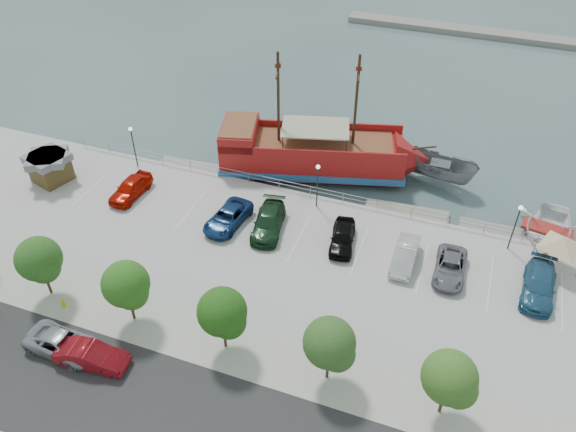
% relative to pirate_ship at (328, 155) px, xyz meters
% --- Properties ---
extents(ground, '(160.00, 160.00, 0.00)m').
position_rel_pirate_ship_xyz_m(ground, '(1.03, -13.04, -2.12)').
color(ground, '#394D4F').
extents(street, '(100.00, 8.00, 0.04)m').
position_rel_pirate_ship_xyz_m(street, '(1.03, -29.04, -1.11)').
color(street, '#282828').
rests_on(street, land_slab).
extents(sidewalk, '(100.00, 4.00, 0.05)m').
position_rel_pirate_ship_xyz_m(sidewalk, '(1.03, -23.04, -1.11)').
color(sidewalk, '#B1AE96').
rests_on(sidewalk, land_slab).
extents(seawall_railing, '(50.00, 0.06, 1.00)m').
position_rel_pirate_ship_xyz_m(seawall_railing, '(1.03, -5.24, -0.60)').
color(seawall_railing, gray).
rests_on(seawall_railing, land_slab).
extents(far_shore, '(40.00, 3.00, 0.80)m').
position_rel_pirate_ship_xyz_m(far_shore, '(11.03, 41.96, -1.72)').
color(far_shore, gray).
rests_on(far_shore, ground).
extents(pirate_ship, '(20.50, 10.44, 12.69)m').
position_rel_pirate_ship_xyz_m(pirate_ship, '(0.00, 0.00, 0.00)').
color(pirate_ship, '#A11614').
rests_on(pirate_ship, ground).
extents(patrol_boat, '(7.57, 4.33, 2.76)m').
position_rel_pirate_ship_xyz_m(patrol_boat, '(10.33, 2.07, -0.74)').
color(patrol_boat, slate).
rests_on(patrol_boat, ground).
extents(speedboat, '(6.47, 8.18, 1.53)m').
position_rel_pirate_ship_xyz_m(speedboat, '(19.99, -3.06, -1.36)').
color(speedboat, white).
rests_on(speedboat, ground).
extents(dock_west, '(6.69, 2.52, 0.37)m').
position_rel_pirate_ship_xyz_m(dock_west, '(-12.74, -3.84, -1.94)').
color(dock_west, gray).
rests_on(dock_west, ground).
extents(dock_mid, '(7.40, 2.61, 0.42)m').
position_rel_pirate_ship_xyz_m(dock_mid, '(8.51, -3.84, -1.92)').
color(dock_mid, gray).
rests_on(dock_mid, ground).
extents(dock_east, '(7.23, 2.24, 0.41)m').
position_rel_pirate_ship_xyz_m(dock_east, '(16.63, -3.84, -1.92)').
color(dock_east, gray).
rests_on(dock_east, ground).
extents(shed, '(4.09, 4.09, 2.69)m').
position_rel_pirate_ship_xyz_m(shed, '(-23.12, -11.14, 0.31)').
color(shed, brown).
rests_on(shed, land_slab).
extents(canopy_tent, '(5.04, 5.04, 3.22)m').
position_rel_pirate_ship_xyz_m(canopy_tent, '(20.43, -7.44, 1.68)').
color(canopy_tent, slate).
rests_on(canopy_tent, land_slab).
extents(street_van, '(5.30, 2.59, 1.45)m').
position_rel_pirate_ship_xyz_m(street_van, '(-9.72, -27.01, -0.40)').
color(street_van, '#9499A2').
rests_on(street_van, street).
extents(street_sedan, '(4.89, 2.18, 1.56)m').
position_rel_pirate_ship_xyz_m(street_sedan, '(-7.34, -27.23, -0.35)').
color(street_sedan, maroon).
rests_on(street_sedan, street).
extents(fire_hydrant, '(0.25, 0.25, 0.72)m').
position_rel_pirate_ship_xyz_m(fire_hydrant, '(-12.22, -23.84, -0.73)').
color(fire_hydrant, '#DECE00').
rests_on(fire_hydrant, sidewalk).
extents(lamp_post_left, '(0.36, 0.36, 4.28)m').
position_rel_pirate_ship_xyz_m(lamp_post_left, '(-16.97, -6.54, 1.82)').
color(lamp_post_left, black).
rests_on(lamp_post_left, land_slab).
extents(lamp_post_mid, '(0.36, 0.36, 4.28)m').
position_rel_pirate_ship_xyz_m(lamp_post_mid, '(1.03, -6.54, 1.82)').
color(lamp_post_mid, black).
rests_on(lamp_post_mid, land_slab).
extents(lamp_post_right, '(0.36, 0.36, 4.28)m').
position_rel_pirate_ship_xyz_m(lamp_post_right, '(17.03, -6.54, 1.82)').
color(lamp_post_right, black).
rests_on(lamp_post_right, land_slab).
extents(tree_b, '(3.30, 3.20, 5.00)m').
position_rel_pirate_ship_xyz_m(tree_b, '(-13.82, -23.12, 2.17)').
color(tree_b, '#473321').
rests_on(tree_b, sidewalk).
extents(tree_c, '(3.30, 3.20, 5.00)m').
position_rel_pirate_ship_xyz_m(tree_c, '(-6.82, -23.12, 2.17)').
color(tree_c, '#473321').
rests_on(tree_c, sidewalk).
extents(tree_d, '(3.30, 3.20, 5.00)m').
position_rel_pirate_ship_xyz_m(tree_d, '(0.18, -23.12, 2.17)').
color(tree_d, '#473321').
rests_on(tree_d, sidewalk).
extents(tree_e, '(3.30, 3.20, 5.00)m').
position_rel_pirate_ship_xyz_m(tree_e, '(7.18, -23.12, 2.17)').
color(tree_e, '#473321').
rests_on(tree_e, sidewalk).
extents(tree_f, '(3.30, 3.20, 5.00)m').
position_rel_pirate_ship_xyz_m(tree_f, '(14.18, -23.12, 2.17)').
color(tree_f, '#473321').
rests_on(tree_f, sidewalk).
extents(parked_car_a, '(2.18, 4.92, 1.65)m').
position_rel_pirate_ship_xyz_m(parked_car_a, '(-14.94, -10.75, -0.30)').
color(parked_car_a, '#B21002').
rests_on(parked_car_a, land_slab).
extents(parked_car_c, '(2.98, 5.44, 1.44)m').
position_rel_pirate_ship_xyz_m(parked_car_c, '(-5.14, -11.45, -0.40)').
color(parked_car_c, navy).
rests_on(parked_car_c, land_slab).
extents(parked_car_d, '(3.19, 5.85, 1.61)m').
position_rel_pirate_ship_xyz_m(parked_car_d, '(-1.72, -10.94, -0.32)').
color(parked_car_d, '#15351C').
rests_on(parked_car_d, land_slab).
extents(parked_car_e, '(2.57, 4.84, 1.57)m').
position_rel_pirate_ship_xyz_m(parked_car_e, '(4.51, -10.64, -0.34)').
color(parked_car_e, black).
rests_on(parked_car_e, land_slab).
extents(parked_car_f, '(1.65, 4.72, 1.55)m').
position_rel_pirate_ship_xyz_m(parked_car_f, '(9.57, -11.03, -0.35)').
color(parked_car_f, silver).
rests_on(parked_car_f, land_slab).
extents(parked_car_g, '(2.37, 4.95, 1.36)m').
position_rel_pirate_ship_xyz_m(parked_car_g, '(13.00, -11.09, -0.44)').
color(parked_car_g, slate).
rests_on(parked_car_g, land_slab).
extents(parked_car_h, '(2.59, 5.61, 1.59)m').
position_rel_pirate_ship_xyz_m(parked_car_h, '(19.27, -10.89, -0.33)').
color(parked_car_h, '#28597A').
rests_on(parked_car_h, land_slab).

